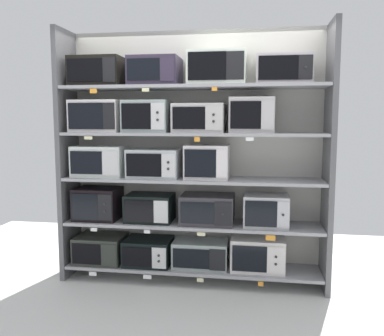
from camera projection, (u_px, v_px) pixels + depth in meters
ground at (173, 330)px, 3.23m from camera, size 6.55×6.00×0.02m
back_panel at (196, 155)px, 4.30m from camera, size 2.75×0.04×2.54m
upright_left at (68, 155)px, 4.26m from camera, size 0.05×0.45×2.54m
upright_right at (329, 159)px, 3.86m from camera, size 0.05×0.45×2.54m
shelf_0 at (192, 267)px, 4.19m from camera, size 2.55×0.45×0.03m
microwave_0 at (101, 248)px, 4.32m from camera, size 0.49×0.42×0.28m
microwave_1 at (148, 251)px, 4.24m from camera, size 0.47×0.41×0.26m
microwave_2 at (201, 254)px, 4.16m from camera, size 0.55×0.34×0.26m
microwave_3 at (258, 254)px, 4.07m from camera, size 0.53×0.35×0.32m
price_tag_0 at (93, 274)px, 4.12m from camera, size 0.08×0.00×0.04m
price_tag_1 at (147, 277)px, 4.03m from camera, size 0.08×0.00×0.04m
price_tag_2 at (200, 280)px, 3.95m from camera, size 0.06×0.00×0.04m
price_tag_3 at (261, 284)px, 3.87m from camera, size 0.05×0.00×0.04m
shelf_1 at (192, 224)px, 4.14m from camera, size 2.55×0.45×0.03m
microwave_4 at (98, 203)px, 4.27m from camera, size 0.45×0.37×0.33m
microwave_5 at (150, 208)px, 4.18m from camera, size 0.47×0.36×0.28m
microwave_6 at (208, 209)px, 4.09m from camera, size 0.52×0.40×0.29m
microwave_7 at (266, 210)px, 4.01m from camera, size 0.43×0.36×0.30m
price_tag_4 at (94, 230)px, 4.06m from camera, size 0.07×0.00×0.03m
price_tag_5 at (147, 232)px, 3.98m from camera, size 0.06×0.00×0.03m
price_tag_6 at (201, 234)px, 3.90m from camera, size 0.08×0.00×0.03m
price_tag_7 at (270, 238)px, 3.80m from camera, size 0.09×0.00×0.05m
shelf_2 at (192, 179)px, 4.09m from camera, size 2.55×0.45×0.03m
microwave_8 at (100, 161)px, 4.21m from camera, size 0.52×0.35×0.31m
microwave_9 at (155, 163)px, 4.12m from camera, size 0.51×0.40×0.29m
microwave_10 at (207, 162)px, 4.04m from camera, size 0.43×0.34×0.33m
shelf_3 at (192, 134)px, 4.03m from camera, size 2.55×0.45×0.03m
microwave_11 at (98, 116)px, 4.16m from camera, size 0.50×0.37×0.32m
microwave_12 at (148, 116)px, 4.08m from camera, size 0.44×0.40×0.31m
microwave_13 at (199, 118)px, 4.00m from camera, size 0.50×0.40×0.28m
microwave_14 at (252, 115)px, 3.92m from camera, size 0.42×0.35×0.33m
price_tag_8 at (88, 138)px, 3.96m from camera, size 0.08×0.00×0.03m
price_tag_9 at (197, 139)px, 3.80m from camera, size 0.05×0.00×0.04m
price_tag_10 at (250, 139)px, 3.73m from camera, size 0.07×0.00×0.03m
shelf_4 at (192, 87)px, 3.98m from camera, size 2.55×0.45×0.03m
microwave_15 at (97, 72)px, 4.10m from camera, size 0.52×0.36×0.29m
microwave_16 at (155, 72)px, 4.01m from camera, size 0.48×0.42×0.28m
microwave_17 at (217, 69)px, 3.92m from camera, size 0.54×0.43×0.31m
microwave_18 at (283, 70)px, 3.83m from camera, size 0.51×0.37×0.27m
price_tag_11 at (93, 91)px, 3.90m from camera, size 0.07×0.00×0.04m
price_tag_12 at (146, 90)px, 3.82m from camera, size 0.07×0.00×0.03m
price_tag_13 at (214, 89)px, 3.72m from camera, size 0.05×0.00×0.03m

